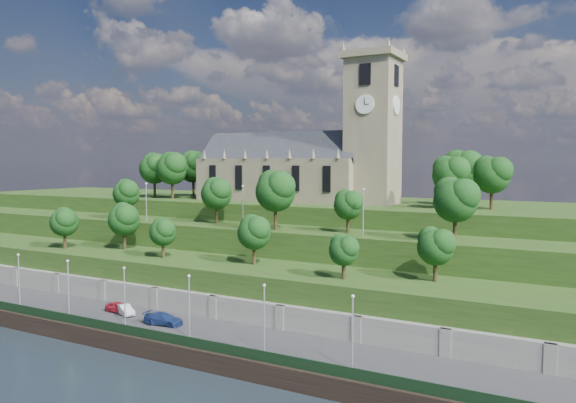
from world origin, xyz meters
The scene contains 17 objects.
ground centered at (0.00, 0.00, 0.00)m, with size 320.00×320.00×0.00m, color black.
promenade centered at (0.00, 6.00, 1.00)m, with size 160.00×12.00×2.00m, color #2D2D30.
quay_wall centered at (0.00, -0.05, 1.10)m, with size 160.00×0.50×2.20m, color black.
fence centered at (0.00, 0.60, 2.60)m, with size 160.00×0.10×1.20m, color black.
retaining_wall centered at (0.00, 11.97, 2.50)m, with size 160.00×2.10×5.00m.
embankment_lower centered at (0.00, 18.00, 4.00)m, with size 160.00×12.00×8.00m, color #213C14.
embankment_upper centered at (0.00, 29.00, 6.00)m, with size 160.00×10.00×12.00m, color #213C14.
hilltop centered at (0.00, 50.00, 7.50)m, with size 160.00×32.00×15.00m, color #213C14.
church centered at (0.79, 45.98, 22.52)m, with size 38.60×12.35×27.60m.
trees_lower centered at (-2.89, 18.35, 12.68)m, with size 65.41×8.92×7.76m.
trees_upper centered at (5.69, 27.93, 17.57)m, with size 64.84×8.71×9.23m.
trees_hilltop centered at (-2.48, 44.59, 21.28)m, with size 73.20×16.33×9.79m.
lamp_posts_promenade centered at (-2.00, 2.50, 6.45)m, with size 60.36×0.36×7.69m.
lamp_posts_upper centered at (0.00, 26.00, 15.99)m, with size 40.36×0.36×6.80m.
car_left centered at (-8.00, 7.36, 2.72)m, with size 1.71×4.24×1.44m, color maroon.
car_middle centered at (-6.52, 6.98, 2.67)m, with size 1.43×4.09×1.35m, color #ABAAAF.
car_right centered at (1.15, 5.90, 2.75)m, with size 2.10×5.16×1.50m, color navy.
Camera 1 is at (48.07, -47.36, 22.61)m, focal length 35.00 mm.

